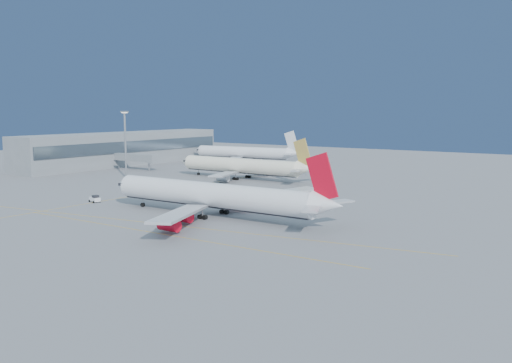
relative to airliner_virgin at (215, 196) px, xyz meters
name	(u,v)px	position (x,y,z in m)	size (l,w,h in m)	color
ground	(192,221)	(-1.00, -7.20, -5.08)	(500.00, 500.00, 0.00)	slate
terminal	(124,149)	(-115.94, 77.80, 2.43)	(18.40, 110.00, 15.00)	gray
jet_bridge	(137,158)	(-94.11, 64.80, 0.10)	(23.60, 3.60, 6.90)	gray
taxiway_lines	(165,211)	(-15.72, -0.86, -5.07)	(118.86, 140.00, 0.02)	#D2980B
airliner_virgin	(215,196)	(0.00, 0.00, 0.00)	(68.10, 61.35, 16.84)	white
airliner_etihad	(243,166)	(-38.18, 64.31, -0.23)	(60.95, 56.44, 15.94)	#F1E8CD
airliner_third	(245,153)	(-76.11, 118.67, -0.26)	(59.36, 54.40, 15.92)	white
pushback_tug	(95,199)	(-41.14, -1.98, -4.14)	(3.92, 2.88, 2.02)	white
light_mast	(125,139)	(-76.80, 42.57, 9.70)	(2.16, 2.16, 25.04)	gray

